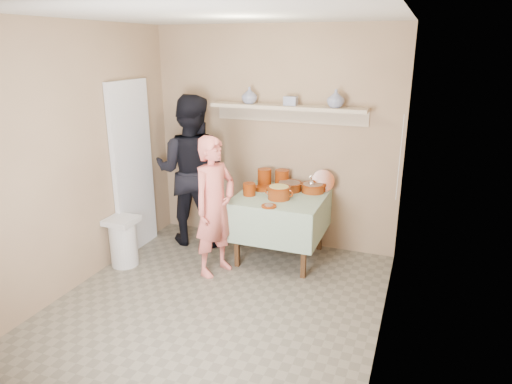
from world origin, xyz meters
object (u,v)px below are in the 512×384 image
at_px(person_cook, 215,207).
at_px(cazuela_rice, 279,191).
at_px(serving_table, 281,205).
at_px(person_helper, 191,171).
at_px(trash_bin, 123,241).

bearing_deg(person_cook, cazuela_rice, -31.18).
bearing_deg(serving_table, person_helper, 175.98).
height_order(person_cook, cazuela_rice, person_cook).
distance_m(person_helper, trash_bin, 1.15).
distance_m(person_cook, serving_table, 0.80).
relative_size(person_helper, trash_bin, 3.27).
bearing_deg(trash_bin, person_helper, 64.99).
xyz_separation_m(serving_table, trash_bin, (-1.58, -0.79, -0.36)).
height_order(person_helper, trash_bin, person_helper).
bearing_deg(cazuela_rice, person_cook, -141.14).
xyz_separation_m(serving_table, cazuela_rice, (0.01, -0.12, 0.20)).
bearing_deg(person_helper, serving_table, 163.89).
height_order(person_cook, serving_table, person_cook).
distance_m(person_cook, person_helper, 0.92).
relative_size(person_cook, serving_table, 1.54).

